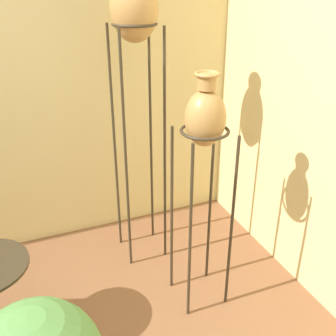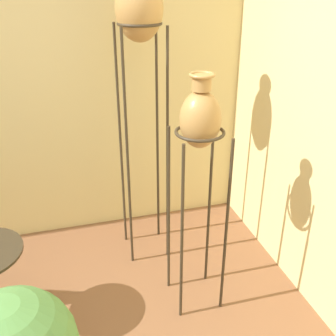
# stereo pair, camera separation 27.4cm
# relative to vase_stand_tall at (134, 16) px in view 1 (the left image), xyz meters

# --- Properties ---
(wall_back) EXTENTS (7.39, 0.06, 2.70)m
(wall_back) POSITION_rel_vase_stand_tall_xyz_m (-0.72, 0.51, -0.52)
(wall_back) COLOR beige
(wall_back) RESTS_ON ground_plane
(vase_stand_tall) EXTENTS (0.32, 0.32, 2.22)m
(vase_stand_tall) POSITION_rel_vase_stand_tall_xyz_m (0.00, 0.00, 0.00)
(vase_stand_tall) COLOR #382D1E
(vase_stand_tall) RESTS_ON ground_plane
(vase_stand_medium) EXTENTS (0.32, 0.32, 1.63)m
(vase_stand_medium) POSITION_rel_vase_stand_tall_xyz_m (0.20, -0.66, -0.56)
(vase_stand_medium) COLOR #382D1E
(vase_stand_medium) RESTS_ON ground_plane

